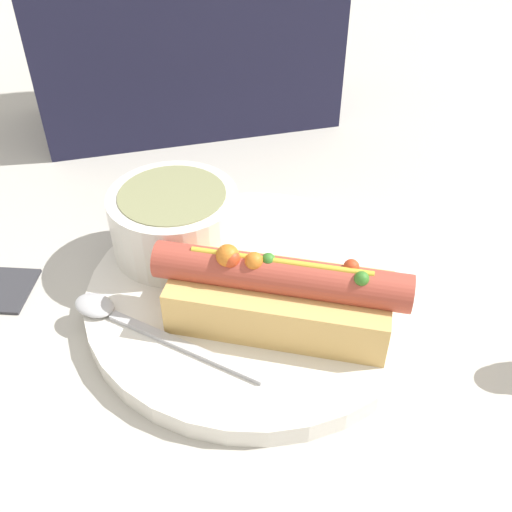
{
  "coord_description": "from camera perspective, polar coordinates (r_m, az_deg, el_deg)",
  "views": [
    {
      "loc": [
        -0.09,
        -0.36,
        0.36
      ],
      "look_at": [
        0.0,
        0.0,
        0.05
      ],
      "focal_mm": 42.0,
      "sensor_mm": 36.0,
      "label": 1
    }
  ],
  "objects": [
    {
      "name": "dinner_plate",
      "position": [
        0.51,
        0.0,
        -3.66
      ],
      "size": [
        0.29,
        0.29,
        0.02
      ],
      "color": "white",
      "rests_on": "ground_plane"
    },
    {
      "name": "spoon",
      "position": [
        0.49,
        -12.43,
        -5.87
      ],
      "size": [
        0.14,
        0.13,
        0.01
      ],
      "rotation": [
        0.0,
        0.0,
        2.39
      ],
      "color": "#B7B7BC",
      "rests_on": "dinner_plate"
    },
    {
      "name": "ground_plane",
      "position": [
        0.52,
        0.0,
        -4.38
      ],
      "size": [
        4.0,
        4.0,
        0.0
      ],
      "primitive_type": "plane",
      "color": "#BCB7AD"
    },
    {
      "name": "hot_dog",
      "position": [
        0.46,
        2.22,
        -3.63
      ],
      "size": [
        0.19,
        0.13,
        0.07
      ],
      "rotation": [
        0.0,
        0.0,
        -0.46
      ],
      "color": "#DBAD60",
      "rests_on": "dinner_plate"
    },
    {
      "name": "soup_bowl",
      "position": [
        0.53,
        -7.77,
        3.55
      ],
      "size": [
        0.11,
        0.11,
        0.06
      ],
      "color": "silver",
      "rests_on": "dinner_plate"
    }
  ]
}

